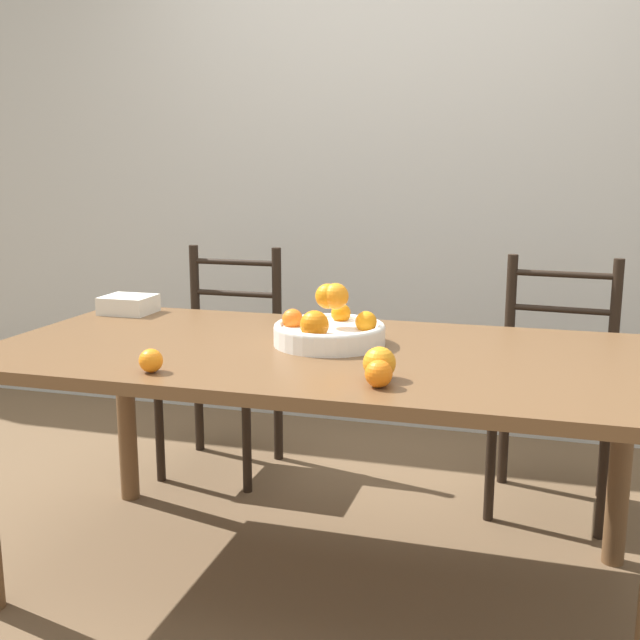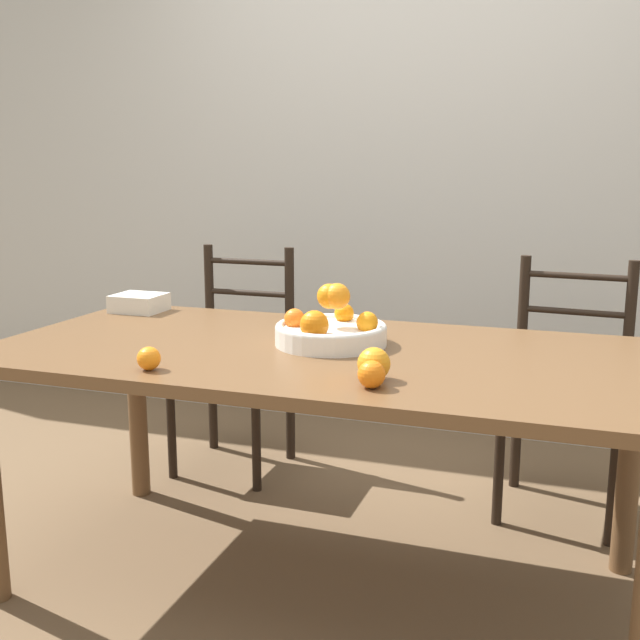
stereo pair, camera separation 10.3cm
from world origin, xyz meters
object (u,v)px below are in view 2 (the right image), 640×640
Objects in this scene: fruit_bowl at (331,329)px; orange_loose_0 at (371,374)px; chair_left at (236,362)px; chair_right at (566,392)px; orange_loose_2 at (374,364)px; orange_loose_1 at (149,358)px; book_stack at (139,303)px.

fruit_bowl is 0.45m from orange_loose_0.
chair_left reaches higher than fruit_bowl.
chair_right reaches higher than orange_loose_0.
chair_left is at bearing -174.98° from chair_right.
orange_loose_2 is 1.41m from chair_left.
chair_right is at bearing 48.46° from orange_loose_1.
orange_loose_0 is 1.25m from book_stack.
orange_loose_0 is (0.23, -0.39, -0.02)m from fruit_bowl.
orange_loose_0 is 0.81× the size of orange_loose_2.
chair_left is 1.33m from chair_right.
book_stack reaches higher than orange_loose_1.
orange_loose_2 is 1.20m from book_stack.
chair_left is (-0.66, 0.73, -0.34)m from fruit_bowl.
fruit_bowl reaches higher than book_stack.
chair_left is (-0.89, 1.12, -0.32)m from orange_loose_0.
orange_loose_2 is at bearing -55.81° from fruit_bowl.
chair_left reaches higher than orange_loose_0.
orange_loose_0 is at bearing -32.22° from book_stack.
fruit_bowl is at bearing -18.50° from book_stack.
chair_right is (1.33, -0.00, 0.00)m from chair_left.
fruit_bowl is 1.04m from chair_right.
fruit_bowl is 0.55m from orange_loose_1.
orange_loose_1 is at bearing -55.93° from book_stack.
chair_left reaches higher than book_stack.
chair_right is at bearing 47.73° from fruit_bowl.
fruit_bowl is at bearing 49.77° from orange_loose_1.
fruit_bowl is 0.87m from book_stack.
orange_loose_0 is at bearing -59.38° from fruit_bowl.
orange_loose_1 is at bearing -126.52° from chair_right.
orange_loose_1 is 1.57m from chair_right.
chair_right is at bearing 68.76° from orange_loose_0.
orange_loose_2 is at bearing -108.06° from chair_right.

